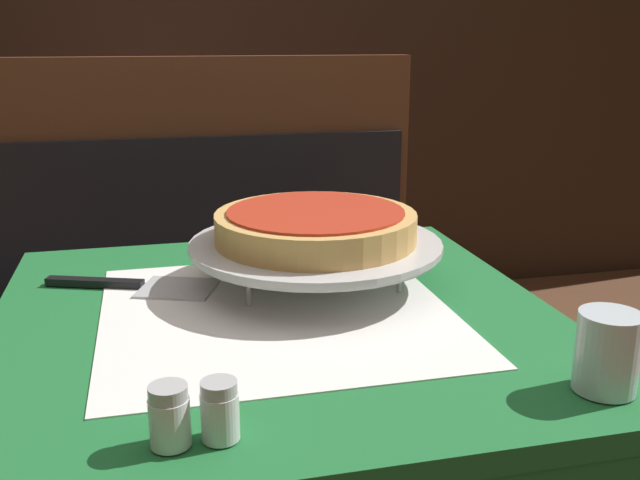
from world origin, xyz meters
name	(u,v)px	position (x,y,z in m)	size (l,w,h in m)	color
dining_table_front	(278,373)	(0.00, 0.00, 0.68)	(0.81, 0.81, 0.78)	#1E6B33
dining_table_rear	(160,181)	(-0.14, 1.58, 0.68)	(0.75, 0.75, 0.78)	red
booth_bench	(173,359)	(-0.14, 0.85, 0.33)	(1.43, 0.52, 1.12)	brown
back_wall_panel	(184,28)	(0.00, 2.09, 1.20)	(6.00, 0.04, 2.40)	black
pizza_pan_stand	(316,247)	(0.08, 0.10, 0.84)	(0.41, 0.41, 0.07)	#ADADB2
deep_dish_pizza	(316,226)	(0.08, 0.10, 0.88)	(0.32, 0.32, 0.05)	tan
pizza_server	(139,286)	(-0.20, 0.15, 0.78)	(0.28, 0.15, 0.01)	#BCBCC1
water_glass_near	(607,352)	(0.32, -0.32, 0.83)	(0.07, 0.07, 0.09)	silver
salt_shaker	(169,416)	(-0.16, -0.32, 0.81)	(0.04, 0.04, 0.06)	silver
pepper_shaker	(220,411)	(-0.12, -0.32, 0.81)	(0.04, 0.04, 0.06)	silver
napkin_holder	(293,219)	(0.10, 0.36, 0.83)	(0.10, 0.05, 0.09)	#B2B2B7
condiment_caddy	(160,143)	(-0.13, 1.55, 0.81)	(0.13, 0.13, 0.15)	black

